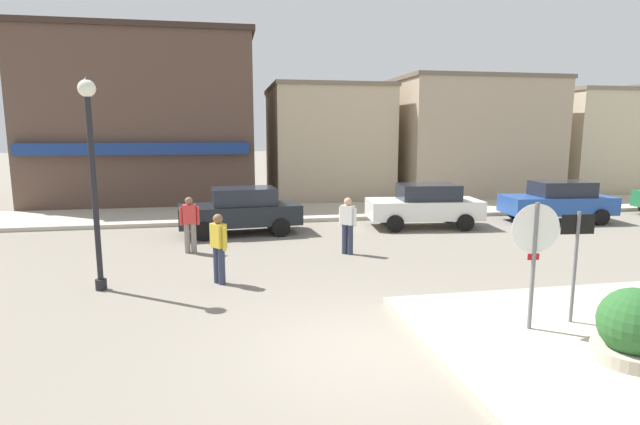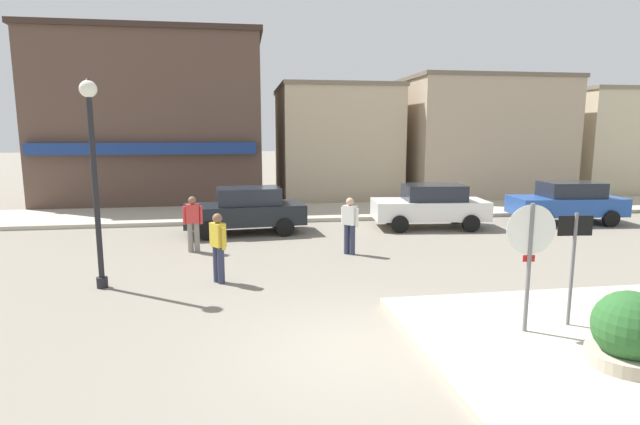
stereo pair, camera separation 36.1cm
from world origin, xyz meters
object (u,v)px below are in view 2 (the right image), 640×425
at_px(stop_sign, 530,251).
at_px(parked_car_nearest, 246,210).
at_px(one_way_sign, 573,258).
at_px(pedestrian_crossing_far, 350,224).
at_px(parked_car_second, 430,205).
at_px(parked_car_third, 567,202).
at_px(pedestrian_crossing_near, 218,246).
at_px(lamp_post, 93,154).
at_px(pedestrian_kerb_side, 193,222).
at_px(planter, 628,337).

distance_m(stop_sign, parked_car_nearest, 10.62).
relative_size(one_way_sign, pedestrian_crossing_far, 1.30).
distance_m(parked_car_second, pedestrian_crossing_far, 5.02).
relative_size(parked_car_second, pedestrian_crossing_far, 2.58).
bearing_deg(parked_car_third, pedestrian_crossing_near, -156.01).
height_order(parked_car_second, pedestrian_crossing_far, pedestrian_crossing_far).
xyz_separation_m(lamp_post, parked_car_second, (9.77, 5.55, -2.15)).
distance_m(parked_car_second, parked_car_third, 5.42).
bearing_deg(one_way_sign, stop_sign, -171.21).
height_order(one_way_sign, pedestrian_kerb_side, one_way_sign).
distance_m(stop_sign, pedestrian_crossing_near, 6.58).
xyz_separation_m(parked_car_nearest, pedestrian_kerb_side, (-1.50, -2.47, 0.06)).
xyz_separation_m(pedestrian_crossing_far, pedestrian_kerb_side, (-4.37, 0.96, 0.00)).
height_order(parked_car_second, parked_car_third, same).
height_order(planter, parked_car_nearest, parked_car_nearest).
relative_size(stop_sign, pedestrian_crossing_far, 1.43).
xyz_separation_m(stop_sign, parked_car_nearest, (-4.51, 9.59, -0.71)).
bearing_deg(pedestrian_crossing_far, parked_car_second, 42.65).
height_order(planter, parked_car_third, parked_car_third).
xyz_separation_m(one_way_sign, pedestrian_kerb_side, (-6.90, 6.98, -0.46)).
height_order(lamp_post, parked_car_nearest, lamp_post).
distance_m(parked_car_third, pedestrian_kerb_side, 13.71).
xyz_separation_m(stop_sign, parked_car_second, (2.04, 9.57, -0.71)).
distance_m(pedestrian_crossing_far, pedestrian_kerb_side, 4.47).
xyz_separation_m(parked_car_second, pedestrian_crossing_far, (-3.69, -3.40, 0.06)).
relative_size(lamp_post, pedestrian_crossing_near, 2.82).
xyz_separation_m(one_way_sign, lamp_post, (-8.61, 3.88, 1.63)).
distance_m(stop_sign, pedestrian_crossing_far, 6.41).
bearing_deg(parked_car_second, pedestrian_kerb_side, -163.14).
xyz_separation_m(one_way_sign, pedestrian_crossing_far, (-2.54, 6.03, -0.46)).
height_order(planter, pedestrian_kerb_side, pedestrian_kerb_side).
bearing_deg(pedestrian_crossing_near, parked_car_second, 37.59).
bearing_deg(parked_car_nearest, pedestrian_crossing_near, -96.71).
distance_m(stop_sign, planter, 1.82).
distance_m(one_way_sign, pedestrian_crossing_far, 6.55).
bearing_deg(planter, lamp_post, 147.67).
bearing_deg(parked_car_second, pedestrian_crossing_near, -142.41).
bearing_deg(one_way_sign, pedestrian_kerb_side, 134.67).
bearing_deg(parked_car_third, stop_sign, -127.76).
relative_size(lamp_post, pedestrian_kerb_side, 2.82).
relative_size(one_way_sign, parked_car_nearest, 0.51).
bearing_deg(pedestrian_crossing_near, planter, -42.11).
bearing_deg(pedestrian_kerb_side, parked_car_nearest, 58.67).
relative_size(stop_sign, lamp_post, 0.51).
distance_m(parked_car_nearest, parked_car_second, 6.56).
bearing_deg(stop_sign, pedestrian_kerb_side, 130.19).
bearing_deg(parked_car_third, parked_car_second, -179.29).
height_order(planter, pedestrian_crossing_far, pedestrian_crossing_far).
bearing_deg(one_way_sign, pedestrian_crossing_far, 112.82).
height_order(planter, pedestrian_crossing_near, pedestrian_crossing_near).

